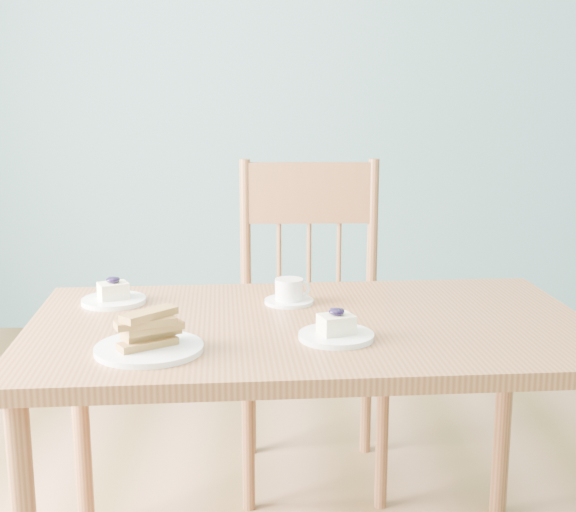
% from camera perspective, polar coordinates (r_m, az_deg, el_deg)
% --- Properties ---
extents(room, '(5.01, 5.01, 2.71)m').
position_cam_1_polar(room, '(1.67, 15.19, 14.56)').
color(room, '#A8714E').
rests_on(room, ground).
extents(dining_table, '(1.38, 0.84, 0.71)m').
position_cam_1_polar(dining_table, '(1.93, 1.57, -6.71)').
color(dining_table, '#955E38').
rests_on(dining_table, ground).
extents(dining_chair, '(0.47, 0.45, 1.03)m').
position_cam_1_polar(dining_chair, '(2.58, 1.67, -4.58)').
color(dining_chair, '#955E38').
rests_on(dining_chair, ground).
extents(cheesecake_plate_near, '(0.17, 0.17, 0.07)m').
position_cam_1_polar(cheesecake_plate_near, '(1.78, 3.45, -5.34)').
color(cheesecake_plate_near, white).
rests_on(cheesecake_plate_near, dining_table).
extents(cheesecake_plate_far, '(0.16, 0.16, 0.07)m').
position_cam_1_polar(cheesecake_plate_far, '(2.11, -12.30, -2.82)').
color(cheesecake_plate_far, white).
rests_on(cheesecake_plate_far, dining_table).
extents(coffee_cup, '(0.13, 0.13, 0.06)m').
position_cam_1_polar(coffee_cup, '(2.06, 0.11, -2.63)').
color(coffee_cup, white).
rests_on(coffee_cup, dining_table).
extents(biscotti_plate, '(0.23, 0.23, 0.09)m').
position_cam_1_polar(biscotti_plate, '(1.72, -9.88, -5.80)').
color(biscotti_plate, white).
rests_on(biscotti_plate, dining_table).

